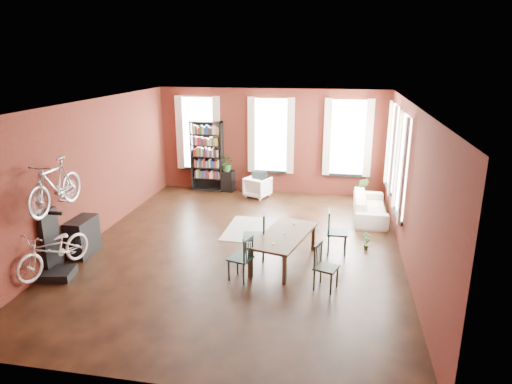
% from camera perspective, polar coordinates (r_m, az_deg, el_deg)
% --- Properties ---
extents(room, '(9.00, 9.04, 3.22)m').
position_cam_1_polar(room, '(10.18, 0.04, 5.35)').
color(room, black).
rests_on(room, ground).
extents(dining_table, '(1.29, 2.03, 0.64)m').
position_cam_1_polar(dining_table, '(9.50, 3.49, -7.05)').
color(dining_table, '#493C2C').
rests_on(dining_table, ground).
extents(dining_chair_a, '(0.51, 0.51, 0.88)m').
position_cam_1_polar(dining_chair_a, '(8.79, -1.96, -8.24)').
color(dining_chair_a, '#193836').
rests_on(dining_chair_a, ground).
extents(dining_chair_b, '(0.54, 0.54, 1.02)m').
position_cam_1_polar(dining_chair_b, '(9.59, -0.23, -5.53)').
color(dining_chair_b, black).
rests_on(dining_chair_b, ground).
extents(dining_chair_c, '(0.51, 0.51, 0.87)m').
position_cam_1_polar(dining_chair_c, '(8.53, 8.77, -9.29)').
color(dining_chair_c, '#21301C').
rests_on(dining_chair_c, ground).
extents(dining_chair_d, '(0.45, 0.45, 0.95)m').
position_cam_1_polar(dining_chair_d, '(10.04, 10.13, -4.98)').
color(dining_chair_d, '#162E31').
rests_on(dining_chair_d, ground).
extents(bookshelf, '(1.00, 0.32, 2.20)m').
position_cam_1_polar(bookshelf, '(14.42, -6.13, 4.47)').
color(bookshelf, black).
rests_on(bookshelf, ground).
extents(white_armchair, '(0.85, 0.83, 0.68)m').
position_cam_1_polar(white_armchair, '(13.81, 0.21, 0.75)').
color(white_armchair, white).
rests_on(white_armchair, ground).
extents(cream_sofa, '(0.61, 2.08, 0.81)m').
position_cam_1_polar(cream_sofa, '(12.41, 14.10, -1.31)').
color(cream_sofa, beige).
rests_on(cream_sofa, ground).
extents(striped_rug, '(1.13, 1.76, 0.01)m').
position_cam_1_polar(striped_rug, '(11.35, -0.95, -4.65)').
color(striped_rug, black).
rests_on(striped_rug, ground).
extents(bike_trainer, '(0.66, 0.66, 0.16)m').
position_cam_1_polar(bike_trainer, '(9.77, -23.47, -9.36)').
color(bike_trainer, black).
rests_on(bike_trainer, ground).
extents(bike_wall_rack, '(0.16, 0.60, 1.30)m').
position_cam_1_polar(bike_wall_rack, '(9.84, -24.25, -5.66)').
color(bike_wall_rack, black).
rests_on(bike_wall_rack, ground).
extents(console_table, '(0.40, 0.80, 0.80)m').
position_cam_1_polar(console_table, '(10.55, -20.84, -5.21)').
color(console_table, black).
rests_on(console_table, ground).
extents(plant_stand, '(0.37, 0.37, 0.65)m').
position_cam_1_polar(plant_stand, '(14.43, -3.42, 1.36)').
color(plant_stand, black).
rests_on(plant_stand, ground).
extents(plant_by_sofa, '(0.51, 0.78, 0.33)m').
position_cam_1_polar(plant_by_sofa, '(13.76, 12.98, -0.51)').
color(plant_by_sofa, '#335923').
rests_on(plant_by_sofa, ground).
extents(plant_small, '(0.33, 0.44, 0.14)m').
position_cam_1_polar(plant_small, '(10.48, 13.56, -6.64)').
color(plant_small, '#376126').
rests_on(plant_small, ground).
extents(bicycle_floor, '(0.79, 1.00, 1.66)m').
position_cam_1_polar(bicycle_floor, '(9.42, -24.22, -4.40)').
color(bicycle_floor, silver).
rests_on(bicycle_floor, bike_trainer).
extents(bicycle_hung, '(0.47, 1.00, 1.66)m').
position_cam_1_polar(bicycle_hung, '(9.27, -24.06, 2.70)').
color(bicycle_hung, '#A5A8AD').
rests_on(bicycle_hung, bike_wall_rack).
extents(plant_on_stand, '(0.68, 0.70, 0.43)m').
position_cam_1_polar(plant_on_stand, '(14.29, -3.63, 3.43)').
color(plant_on_stand, '#265522').
rests_on(plant_on_stand, plant_stand).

